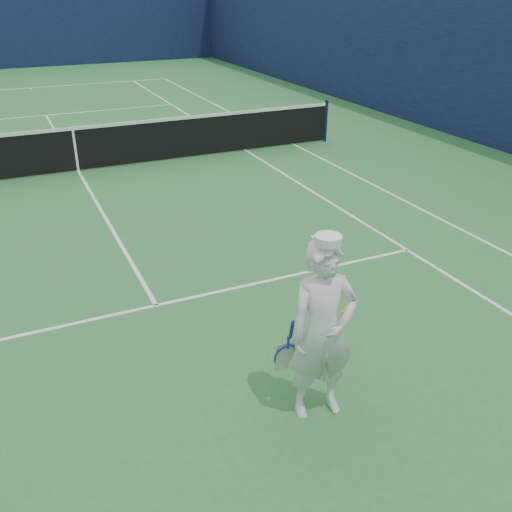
# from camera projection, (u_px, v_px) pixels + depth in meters

# --- Properties ---
(ground) EXTENTS (80.00, 80.00, 0.00)m
(ground) POSITION_uv_depth(u_px,v_px,m) (79.00, 172.00, 12.79)
(ground) COLOR #2B7134
(ground) RESTS_ON ground
(court_markings) EXTENTS (11.03, 23.83, 0.01)m
(court_markings) POSITION_uv_depth(u_px,v_px,m) (79.00, 171.00, 12.78)
(court_markings) COLOR white
(court_markings) RESTS_ON ground
(windscreen_fence) EXTENTS (20.12, 36.12, 4.00)m
(windscreen_fence) POSITION_uv_depth(u_px,v_px,m) (65.00, 80.00, 11.91)
(windscreen_fence) COLOR #0F1838
(windscreen_fence) RESTS_ON ground
(tennis_net) EXTENTS (12.88, 0.09, 1.07)m
(tennis_net) POSITION_uv_depth(u_px,v_px,m) (75.00, 147.00, 12.54)
(tennis_net) COLOR #141E4C
(tennis_net) RESTS_ON ground
(tennis_player) EXTENTS (0.77, 0.56, 1.92)m
(tennis_player) POSITION_uv_depth(u_px,v_px,m) (322.00, 331.00, 5.34)
(tennis_player) COLOR white
(tennis_player) RESTS_ON ground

